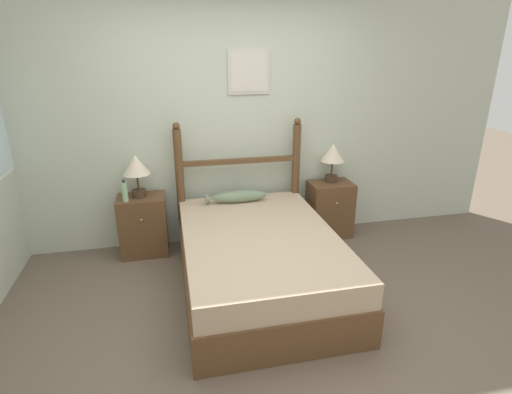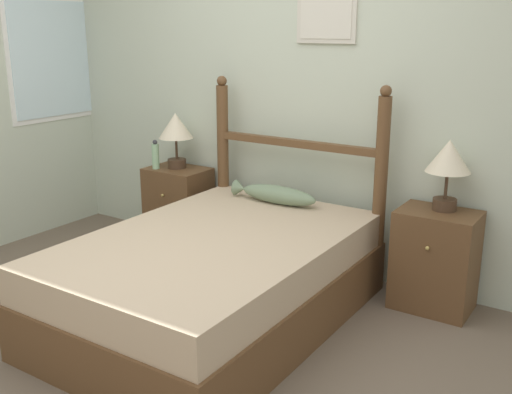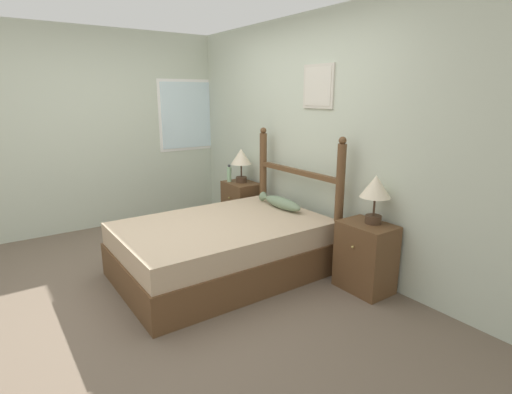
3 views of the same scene
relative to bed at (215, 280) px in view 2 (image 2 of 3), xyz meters
The scene contains 10 objects.
ground_plane 0.67m from the bed, 99.83° to the right, with size 16.00×16.00×0.00m, color brown.
wall_back 1.51m from the bed, 95.34° to the left, with size 6.40×0.08×2.55m.
bed is the anchor object (origin of this frame).
headboard 1.05m from the bed, 90.00° to the left, with size 1.34×0.09×1.36m.
nightstand_left 1.36m from the bed, 139.24° to the left, with size 0.48×0.37×0.63m.
nightstand_right 1.36m from the bed, 40.76° to the left, with size 0.48×0.37×0.63m.
table_lamp_left 1.53m from the bed, 139.17° to the left, with size 0.27×0.27×0.43m.
table_lamp_right 1.55m from the bed, 41.90° to the left, with size 0.27×0.27×0.43m.
bottle 1.48m from the bed, 145.77° to the left, with size 0.06×0.06×0.23m.
fish_pillow 0.84m from the bed, 94.39° to the left, with size 0.64×0.14×0.12m.
Camera 2 is at (2.10, -1.98, 1.71)m, focal length 42.00 mm.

